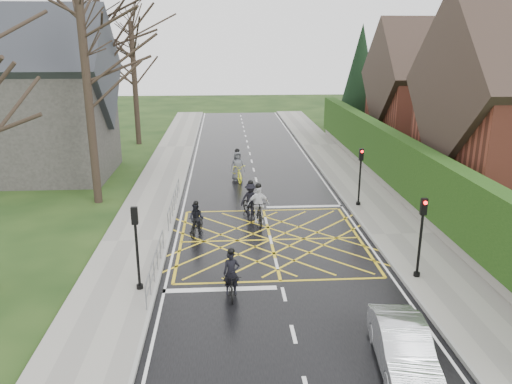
{
  "coord_description": "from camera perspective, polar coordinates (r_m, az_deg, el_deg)",
  "views": [
    {
      "loc": [
        -2.01,
        -20.69,
        8.67
      ],
      "look_at": [
        -0.46,
        3.13,
        1.3
      ],
      "focal_mm": 35.0,
      "sensor_mm": 36.0,
      "label": 1
    }
  ],
  "objects": [
    {
      "name": "tree_near",
      "position": [
        27.6,
        -19.05,
        14.69
      ],
      "size": [
        9.24,
        9.24,
        11.44
      ],
      "color": "black",
      "rests_on": "ground"
    },
    {
      "name": "ground",
      "position": [
        22.52,
        1.68,
        -5.49
      ],
      "size": [
        120.0,
        120.0,
        0.0
      ],
      "primitive_type": "plane",
      "color": "black",
      "rests_on": "ground"
    },
    {
      "name": "sidewalk_left",
      "position": [
        22.76,
        -13.61,
        -5.55
      ],
      "size": [
        3.0,
        80.0,
        0.15
      ],
      "primitive_type": "cube",
      "color": "gray",
      "rests_on": "ground"
    },
    {
      "name": "traffic_light_sw",
      "position": [
        17.91,
        -13.44,
        -6.38
      ],
      "size": [
        0.24,
        0.31,
        3.21
      ],
      "color": "black",
      "rests_on": "ground"
    },
    {
      "name": "hedge",
      "position": [
        29.17,
        15.95,
        3.47
      ],
      "size": [
        0.9,
        38.0,
        2.8
      ],
      "primitive_type": "cube",
      "color": "black",
      "rests_on": "stone_wall"
    },
    {
      "name": "car",
      "position": [
        14.75,
        16.46,
        -16.7
      ],
      "size": [
        1.74,
        3.92,
        1.25
      ],
      "primitive_type": "imported",
      "rotation": [
        0.0,
        0.0,
        -0.11
      ],
      "color": "silver",
      "rests_on": "ground"
    },
    {
      "name": "sidewalk_right",
      "position": [
        23.79,
        16.28,
        -4.75
      ],
      "size": [
        3.0,
        80.0,
        0.15
      ],
      "primitive_type": "cube",
      "color": "gray",
      "rests_on": "ground"
    },
    {
      "name": "tree_mid",
      "position": [
        35.6,
        -17.43,
        16.35
      ],
      "size": [
        10.08,
        10.08,
        12.48
      ],
      "color": "black",
      "rests_on": "ground"
    },
    {
      "name": "tree_far",
      "position": [
        43.33,
        -13.88,
        14.72
      ],
      "size": [
        8.4,
        8.4,
        10.4
      ],
      "color": "black",
      "rests_on": "ground"
    },
    {
      "name": "church",
      "position": [
        34.86,
        -23.36,
        9.62
      ],
      "size": [
        8.8,
        7.8,
        11.0
      ],
      "color": "#2D2B28",
      "rests_on": "ground"
    },
    {
      "name": "cyclist_mid",
      "position": [
        25.41,
        -0.62,
        -1.19
      ],
      "size": [
        1.26,
        2.01,
        1.85
      ],
      "rotation": [
        0.0,
        0.0,
        0.34
      ],
      "color": "black",
      "rests_on": "ground"
    },
    {
      "name": "traffic_light_se",
      "position": [
        19.27,
        18.28,
        -5.09
      ],
      "size": [
        0.24,
        0.31,
        3.21
      ],
      "rotation": [
        0.0,
        0.0,
        3.14
      ],
      "color": "black",
      "rests_on": "ground"
    },
    {
      "name": "cyclist_lead",
      "position": [
        31.56,
        -2.14,
        2.56
      ],
      "size": [
        1.16,
        2.25,
        2.09
      ],
      "rotation": [
        0.0,
        0.0,
        0.2
      ],
      "color": "yellow",
      "rests_on": "ground"
    },
    {
      "name": "cyclist_front",
      "position": [
        24.29,
        0.27,
        -1.88
      ],
      "size": [
        1.12,
        2.06,
        2.02
      ],
      "rotation": [
        0.0,
        0.0,
        0.09
      ],
      "color": "black",
      "rests_on": "ground"
    },
    {
      "name": "cyclist_back",
      "position": [
        23.07,
        -6.81,
        -3.41
      ],
      "size": [
        0.91,
        1.68,
        1.62
      ],
      "rotation": [
        0.0,
        0.0,
        -0.29
      ],
      "color": "black",
      "rests_on": "ground"
    },
    {
      "name": "railing_south",
      "position": [
        19.1,
        -11.44,
        -7.61
      ],
      "size": [
        0.05,
        5.04,
        1.03
      ],
      "color": "slate",
      "rests_on": "ground"
    },
    {
      "name": "road",
      "position": [
        22.52,
        1.68,
        -5.48
      ],
      "size": [
        9.0,
        80.0,
        0.01
      ],
      "primitive_type": "cube",
      "color": "black",
      "rests_on": "ground"
    },
    {
      "name": "house_far",
      "position": [
        42.38,
        19.92,
        10.32
      ],
      "size": [
        9.8,
        8.8,
        10.3
      ],
      "color": "brown",
      "rests_on": "ground"
    },
    {
      "name": "stone_wall",
      "position": [
        29.61,
        15.68,
        0.18
      ],
      "size": [
        0.5,
        38.0,
        0.7
      ],
      "primitive_type": "cube",
      "color": "slate",
      "rests_on": "ground"
    },
    {
      "name": "traffic_light_ne",
      "position": [
        26.81,
        11.79,
        1.63
      ],
      "size": [
        0.24,
        0.31,
        3.21
      ],
      "rotation": [
        0.0,
        0.0,
        3.14
      ],
      "color": "black",
      "rests_on": "ground"
    },
    {
      "name": "cyclist_rear",
      "position": [
        17.76,
        -2.81,
        -10.01
      ],
      "size": [
        0.69,
        1.83,
        1.76
      ],
      "rotation": [
        0.0,
        0.0,
        0.03
      ],
      "color": "black",
      "rests_on": "ground"
    },
    {
      "name": "conifer",
      "position": [
        48.54,
        11.8,
        12.46
      ],
      "size": [
        4.6,
        4.6,
        10.0
      ],
      "color": "black",
      "rests_on": "ground"
    },
    {
      "name": "railing_north",
      "position": [
        26.05,
        -9.37,
        -0.69
      ],
      "size": [
        0.05,
        6.04,
        1.03
      ],
      "color": "slate",
      "rests_on": "ground"
    }
  ]
}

